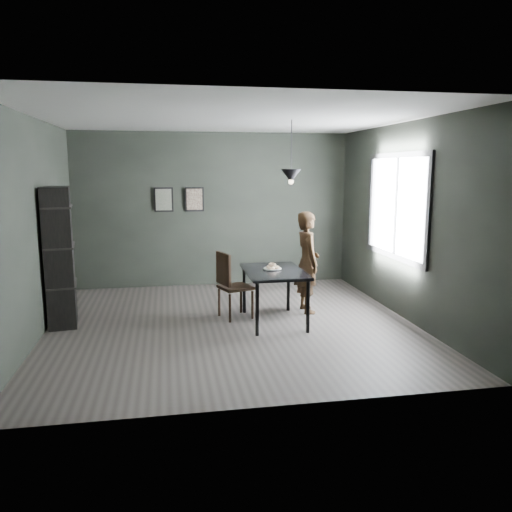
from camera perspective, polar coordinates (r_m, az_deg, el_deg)
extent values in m
plane|color=#332F2C|center=(7.05, -2.75, -7.78)|extent=(5.00, 5.00, 0.00)
cube|color=black|center=(9.23, -4.86, 5.27)|extent=(5.00, 0.10, 2.80)
cube|color=silver|center=(6.75, -2.96, 15.50)|extent=(5.00, 5.00, 0.02)
cube|color=white|center=(7.65, 15.77, 5.48)|extent=(0.02, 1.80, 1.40)
cube|color=black|center=(7.65, 15.70, 5.48)|extent=(0.04, 1.96, 1.56)
cube|color=black|center=(6.96, 2.10, -1.79)|extent=(0.80, 1.20, 0.04)
cylinder|color=black|center=(6.48, 0.14, -6.11)|extent=(0.05, 0.05, 0.71)
cylinder|color=black|center=(6.63, 5.97, -5.79)|extent=(0.05, 0.05, 0.71)
cylinder|color=black|center=(7.50, -1.34, -3.86)|extent=(0.05, 0.05, 0.71)
cylinder|color=black|center=(7.64, 3.72, -3.64)|extent=(0.05, 0.05, 0.71)
cylinder|color=white|center=(7.00, 1.88, -1.52)|extent=(0.23, 0.23, 0.01)
torus|color=#F5E1BE|center=(7.00, 2.25, -1.30)|extent=(0.11, 0.11, 0.04)
torus|color=#F5E1BE|center=(7.03, 1.65, -1.25)|extent=(0.11, 0.11, 0.04)
torus|color=#F5E1BE|center=(6.95, 1.74, -1.37)|extent=(0.11, 0.11, 0.04)
torus|color=#F5E1BE|center=(6.98, 1.88, -1.01)|extent=(0.14, 0.14, 0.06)
imported|color=black|center=(7.53, 5.88, -0.70)|extent=(0.39, 0.57, 1.53)
cube|color=black|center=(7.25, -2.35, -3.59)|extent=(0.53, 0.53, 0.04)
cube|color=black|center=(7.10, -3.74, -1.48)|extent=(0.17, 0.41, 0.46)
cylinder|color=black|center=(7.08, -2.99, -5.98)|extent=(0.04, 0.04, 0.41)
cylinder|color=black|center=(7.24, -0.41, -5.61)|extent=(0.04, 0.04, 0.41)
cylinder|color=black|center=(7.39, -4.22, -5.30)|extent=(0.04, 0.04, 0.41)
cylinder|color=black|center=(7.54, -1.73, -4.97)|extent=(0.04, 0.04, 0.41)
cube|color=black|center=(7.33, -21.56, -0.11)|extent=(0.45, 0.68, 1.91)
cylinder|color=black|center=(6.98, 4.06, 12.21)|extent=(0.01, 0.01, 0.75)
cone|color=black|center=(6.97, 4.02, 9.13)|extent=(0.28, 0.28, 0.18)
sphere|color=#FFE0B2|center=(6.98, 4.02, 8.48)|extent=(0.07, 0.07, 0.07)
cube|color=black|center=(9.15, -10.51, 6.36)|extent=(0.34, 0.03, 0.44)
cube|color=#3B5344|center=(9.13, -10.51, 6.35)|extent=(0.28, 0.01, 0.38)
cube|color=black|center=(9.16, -7.05, 6.45)|extent=(0.34, 0.03, 0.44)
cube|color=brown|center=(9.14, -7.05, 6.45)|extent=(0.28, 0.01, 0.38)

